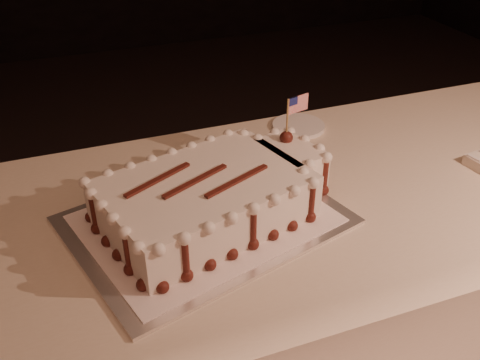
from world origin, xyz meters
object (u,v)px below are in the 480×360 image
object	(u,v)px
cake_board	(205,220)
sheet_cake	(216,194)
side_plate	(298,126)
banquet_table	(295,307)

from	to	relation	value
cake_board	sheet_cake	world-z (taller)	sheet_cake
cake_board	side_plate	world-z (taller)	side_plate
cake_board	side_plate	xyz separation A→B (m)	(0.38, 0.33, 0.00)
banquet_table	sheet_cake	bearing A→B (deg)	-175.77
banquet_table	side_plate	size ratio (longest dim) A/B	16.00
cake_board	sheet_cake	bearing A→B (deg)	0.14
banquet_table	cake_board	size ratio (longest dim) A/B	4.33
sheet_cake	side_plate	xyz separation A→B (m)	(0.36, 0.32, -0.05)
banquet_table	side_plate	distance (m)	0.51
banquet_table	sheet_cake	size ratio (longest dim) A/B	4.41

